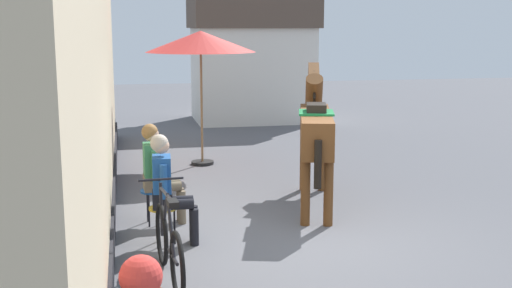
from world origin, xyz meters
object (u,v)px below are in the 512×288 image
Objects in this scene: seated_visitor_far at (157,168)px; leaning_bicycle at (169,245)px; saddled_horse_center at (315,129)px; cafe_parasol at (201,42)px; flower_planter_near at (141,288)px; seated_visitor_near at (167,184)px.

seated_visitor_far reaches higher than leaning_bicycle.
saddled_horse_center is 1.14× the size of cafe_parasol.
leaning_bicycle is (0.32, 0.94, 0.06)m from flower_planter_near.
saddled_horse_center is (2.39, 0.55, 0.38)m from seated_visitor_far.
leaning_bicycle is (-0.08, -1.20, -0.38)m from seated_visitor_near.
saddled_horse_center is 3.64m from leaning_bicycle.
cafe_parasol is (1.38, 6.80, 2.03)m from flower_planter_near.
cafe_parasol is (-1.32, 3.22, 1.20)m from saddled_horse_center.
flower_planter_near is (-0.40, -2.13, -0.44)m from seated_visitor_near.
flower_planter_near is (-2.71, -3.58, -0.82)m from saddled_horse_center.
seated_visitor_far is 2.48m from saddled_horse_center.
cafe_parasol reaches higher than saddled_horse_center.
leaning_bicycle is 6.27m from cafe_parasol.
saddled_horse_center is 4.56m from flower_planter_near.
seated_visitor_near is at bearing 79.51° from flower_planter_near.
seated_visitor_near is at bearing -101.95° from cafe_parasol.
cafe_parasol is at bearing 112.37° from saddled_horse_center.
seated_visitor_far is 3.08m from flower_planter_near.
leaning_bicycle is (0.00, -2.10, -0.38)m from seated_visitor_far.
cafe_parasol reaches higher than flower_planter_near.
cafe_parasol reaches higher than leaning_bicycle.
seated_visitor_near is 2.75m from saddled_horse_center.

